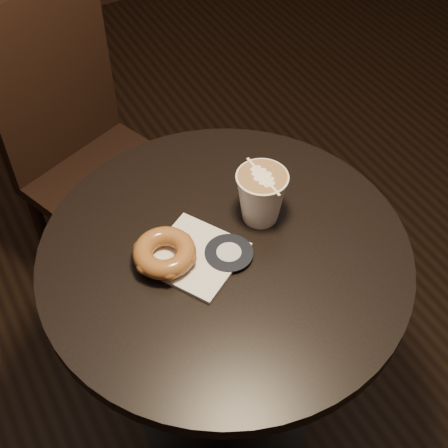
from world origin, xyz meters
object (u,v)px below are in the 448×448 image
at_px(chair, 83,141).
at_px(latte_cup, 261,197).
at_px(pastry_bag, 196,256).
at_px(doughnut, 165,253).
at_px(cafe_table, 225,310).

distance_m(chair, latte_cup, 0.72).
relative_size(pastry_bag, latte_cup, 1.40).
bearing_deg(doughnut, chair, 85.99).
relative_size(cafe_table, chair, 0.79).
height_order(doughnut, latte_cup, latte_cup).
relative_size(cafe_table, pastry_bag, 4.89).
height_order(cafe_table, latte_cup, latte_cup).
relative_size(chair, doughnut, 8.17).
bearing_deg(pastry_bag, latte_cup, -19.32).
height_order(cafe_table, pastry_bag, pastry_bag).
height_order(cafe_table, chair, chair).
bearing_deg(cafe_table, latte_cup, 21.74).
bearing_deg(chair, pastry_bag, -109.98).
height_order(pastry_bag, latte_cup, latte_cup).
bearing_deg(chair, doughnut, -114.62).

